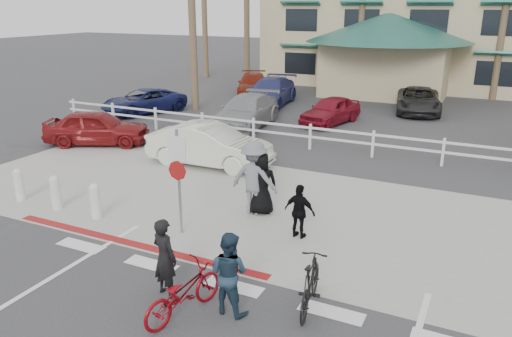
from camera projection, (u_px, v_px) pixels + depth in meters
The scene contains 25 objects.
ground at pixel (219, 302), 9.33m from camera, with size 140.00×140.00×0.00m, color #333335.
sidewalk_plaza at pixel (304, 215), 13.17m from camera, with size 22.00×7.00×0.01m, color gray.
cross_street at pixel (346, 172), 16.60m from camera, with size 40.00×5.00×0.01m, color #333335.
parking_lot at pixel (400, 116), 24.72m from camera, with size 50.00×16.00×0.01m, color #333335.
curb_red at pixel (132, 244), 11.59m from camera, with size 7.00×0.25×0.02m, color maroon.
rail_fence at pixel (376, 144), 17.94m from camera, with size 29.40×0.16×1.00m, color silver, non-canonical shape.
sign_post at pixel (179, 177), 11.70m from camera, with size 0.50×0.10×2.90m, color gray, non-canonical shape.
bollard_0 at pixel (95, 201), 12.87m from camera, with size 0.26×0.26×0.95m, color silver, non-canonical shape.
bollard_1 at pixel (56, 192), 13.45m from camera, with size 0.26×0.26×0.95m, color silver, non-canonical shape.
bollard_2 at pixel (19, 185), 14.03m from camera, with size 0.26×0.26×0.95m, color silver, non-canonical shape.
bike_red at pixel (183, 292), 8.81m from camera, with size 0.62×1.78×0.93m, color maroon.
rider_red at pixel (165, 258), 9.35m from camera, with size 0.58×0.38×1.58m, color black.
bike_black at pixel (310, 284), 9.02m from camera, with size 0.47×1.65×0.99m, color black.
rider_black at pixel (229, 273), 8.83m from camera, with size 0.76×0.59×1.56m, color #1D3043.
pedestrian_a at pixel (254, 178), 13.04m from camera, with size 1.27×0.73×1.97m, color slate.
pedestrian_child at pixel (300, 212), 11.72m from camera, with size 0.78×0.33×1.34m, color black.
pedestrian_b at pixel (262, 184), 13.05m from camera, with size 0.82×0.53×1.68m, color black.
car_white_sedan at pixel (210, 145), 17.04m from camera, with size 1.52×4.35×1.43m, color silver.
car_red_compact at pixel (97, 127), 19.63m from camera, with size 1.62×4.02×1.37m, color maroon.
lot_car_0 at pixel (144, 101), 25.36m from camera, with size 2.00×4.34×1.21m, color #141A4C.
lot_car_1 at pixel (246, 111), 22.46m from camera, with size 1.96×4.82×1.40m, color gray.
lot_car_2 at pixel (331, 110), 23.05m from camera, with size 1.48×3.69×1.26m, color maroon.
lot_car_4 at pixel (270, 92), 27.34m from camera, with size 2.03×4.99×1.45m, color navy.
lot_car_5 at pixel (419, 100), 25.46m from camera, with size 2.09×4.54×1.26m, color black.
lot_car_6 at pixel (253, 84), 30.35m from camera, with size 1.80×4.43×1.29m, color maroon.
Camera 1 is at (4.14, -6.96, 5.31)m, focal length 35.00 mm.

